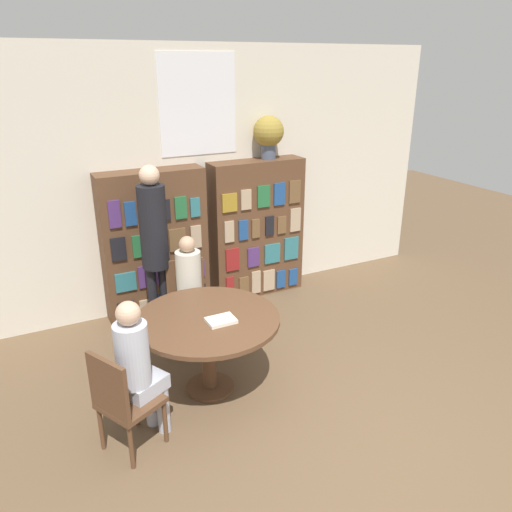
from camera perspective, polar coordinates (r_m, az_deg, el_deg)
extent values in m
plane|color=brown|center=(4.12, 12.22, -22.11)|extent=(16.00, 16.00, 0.00)
cube|color=beige|center=(5.97, -6.41, 8.66)|extent=(6.40, 0.06, 3.00)
cube|color=white|center=(5.81, -6.64, 16.80)|extent=(0.90, 0.01, 1.10)
cube|color=brown|center=(5.78, -11.48, 1.26)|extent=(1.18, 0.32, 1.71)
cube|color=black|center=(5.81, -14.60, -6.18)|extent=(0.19, 0.02, 0.24)
cube|color=tan|center=(5.86, -12.54, -5.89)|extent=(0.12, 0.02, 0.22)
cube|color=navy|center=(5.90, -10.50, -5.38)|extent=(0.14, 0.02, 0.24)
cube|color=maroon|center=(5.95, -8.53, -5.06)|extent=(0.12, 0.02, 0.23)
cube|color=black|center=(6.01, -6.54, -4.46)|extent=(0.18, 0.02, 0.27)
cube|color=#2D707A|center=(5.66, -14.66, -2.90)|extent=(0.23, 0.02, 0.22)
cube|color=#4C2D6B|center=(5.71, -12.12, -2.26)|extent=(0.24, 0.02, 0.26)
cube|color=black|center=(5.77, -9.59, -1.77)|extent=(0.20, 0.02, 0.26)
cube|color=#4C2D6B|center=(5.86, -6.97, -1.55)|extent=(0.23, 0.02, 0.21)
cube|color=black|center=(5.51, -15.45, 0.75)|extent=(0.16, 0.02, 0.26)
cube|color=#236638|center=(5.55, -13.22, 1.07)|extent=(0.14, 0.02, 0.25)
cube|color=tan|center=(5.61, -11.02, 1.24)|extent=(0.16, 0.02, 0.21)
cube|color=brown|center=(5.66, -8.96, 1.84)|extent=(0.19, 0.02, 0.26)
cube|color=tan|center=(5.73, -6.88, 2.20)|extent=(0.12, 0.02, 0.26)
cube|color=#4C2D6B|center=(5.39, -15.87, 4.61)|extent=(0.12, 0.02, 0.29)
cube|color=navy|center=(5.43, -14.15, 4.70)|extent=(0.12, 0.02, 0.26)
cube|color=navy|center=(5.47, -12.24, 4.90)|extent=(0.11, 0.02, 0.24)
cube|color=black|center=(5.52, -10.34, 5.16)|extent=(0.11, 0.02, 0.24)
cube|color=#236638|center=(5.57, -8.60, 5.47)|extent=(0.13, 0.02, 0.25)
cube|color=#2D707A|center=(5.62, -6.97, 5.54)|extent=(0.11, 0.02, 0.22)
cube|color=brown|center=(6.22, 0.06, 3.15)|extent=(1.18, 0.32, 1.71)
cube|color=maroon|center=(6.14, -2.98, -3.67)|extent=(0.10, 0.02, 0.29)
cube|color=brown|center=(6.22, -1.39, -3.49)|extent=(0.13, 0.02, 0.25)
cube|color=tan|center=(6.28, 0.00, -3.01)|extent=(0.12, 0.02, 0.29)
cube|color=tan|center=(6.36, 1.47, -2.79)|extent=(0.16, 0.02, 0.27)
cube|color=navy|center=(6.45, 2.85, -2.66)|extent=(0.12, 0.02, 0.23)
cube|color=navy|center=(6.54, 4.24, -2.40)|extent=(0.12, 0.02, 0.22)
cube|color=maroon|center=(6.01, -2.71, -0.42)|extent=(0.17, 0.02, 0.28)
cube|color=#4C2D6B|center=(6.13, -0.29, -0.13)|extent=(0.16, 0.02, 0.24)
cube|color=#2D707A|center=(6.24, 1.87, 0.29)|extent=(0.21, 0.02, 0.25)
cube|color=#2D707A|center=(6.36, 4.05, 0.88)|extent=(0.20, 0.02, 0.29)
cube|color=tan|center=(5.87, -3.08, 2.78)|extent=(0.12, 0.02, 0.26)
cube|color=navy|center=(5.95, -1.45, 2.98)|extent=(0.12, 0.02, 0.24)
cube|color=brown|center=(6.02, -0.05, 3.16)|extent=(0.10, 0.02, 0.23)
cube|color=black|center=(6.10, 1.57, 3.46)|extent=(0.11, 0.02, 0.24)
cube|color=brown|center=(6.18, 2.96, 3.56)|extent=(0.12, 0.02, 0.22)
cube|color=tan|center=(6.27, 4.51, 4.14)|extent=(0.15, 0.02, 0.30)
cube|color=olive|center=(5.78, -3.04, 6.09)|extent=(0.18, 0.02, 0.21)
cube|color=tan|center=(5.86, -1.15, 6.45)|extent=(0.13, 0.02, 0.24)
cube|color=#236638|center=(5.96, 0.88, 6.83)|extent=(0.17, 0.02, 0.26)
cube|color=navy|center=(6.06, 2.69, 7.09)|extent=(0.15, 0.02, 0.27)
cube|color=brown|center=(6.16, 4.45, 7.34)|extent=(0.16, 0.02, 0.28)
cylinder|color=#475166|center=(6.07, 1.43, 11.86)|extent=(0.17, 0.17, 0.18)
sphere|color=olive|center=(6.04, 1.45, 14.07)|extent=(0.36, 0.36, 0.36)
cylinder|color=brown|center=(4.75, -5.27, -14.66)|extent=(0.44, 0.44, 0.03)
cylinder|color=brown|center=(4.55, -5.42, -11.12)|extent=(0.12, 0.12, 0.67)
cylinder|color=brown|center=(4.37, -5.58, -7.22)|extent=(1.26, 1.26, 0.04)
cube|color=brown|center=(4.03, -14.10, -15.93)|extent=(0.54, 0.54, 0.04)
cube|color=brown|center=(3.80, -16.54, -14.17)|extent=(0.21, 0.37, 0.45)
cylinder|color=brown|center=(4.35, -13.61, -16.23)|extent=(0.04, 0.04, 0.38)
cylinder|color=brown|center=(4.14, -10.35, -18.12)|extent=(0.04, 0.04, 0.38)
cylinder|color=brown|center=(4.19, -17.27, -18.29)|extent=(0.04, 0.04, 0.38)
cylinder|color=brown|center=(3.98, -14.08, -20.43)|extent=(0.04, 0.04, 0.38)
cube|color=brown|center=(5.29, -7.62, -5.79)|extent=(0.46, 0.46, 0.04)
cube|color=brown|center=(5.35, -8.11, -2.61)|extent=(0.40, 0.10, 0.45)
cylinder|color=brown|center=(5.27, -5.32, -8.39)|extent=(0.04, 0.04, 0.38)
cylinder|color=brown|center=(5.22, -9.00, -8.90)|extent=(0.04, 0.04, 0.38)
cylinder|color=brown|center=(5.57, -6.12, -6.72)|extent=(0.04, 0.04, 0.38)
cylinder|color=brown|center=(5.52, -9.60, -7.18)|extent=(0.04, 0.04, 0.38)
cube|color=beige|center=(5.13, -7.36, -5.68)|extent=(0.30, 0.36, 0.12)
cylinder|color=beige|center=(5.07, -7.70, -2.16)|extent=(0.25, 0.25, 0.50)
sphere|color=tan|center=(4.95, -7.89, 1.35)|extent=(0.16, 0.16, 0.16)
cylinder|color=beige|center=(5.18, -6.21, -8.78)|extent=(0.10, 0.10, 0.42)
cylinder|color=beige|center=(5.16, -7.75, -9.00)|extent=(0.10, 0.10, 0.42)
cube|color=#B2B7C6|center=(4.05, -12.67, -14.14)|extent=(0.40, 0.37, 0.12)
cylinder|color=#B2B7C6|center=(3.84, -13.94, -10.88)|extent=(0.25, 0.25, 0.50)
sphere|color=tan|center=(3.68, -14.41, -6.37)|extent=(0.18, 0.18, 0.18)
cylinder|color=#B2B7C6|center=(4.31, -11.87, -16.07)|extent=(0.10, 0.10, 0.42)
cylinder|color=#B2B7C6|center=(4.23, -10.54, -16.81)|extent=(0.10, 0.10, 0.42)
cylinder|color=black|center=(5.46, -11.65, -5.19)|extent=(0.10, 0.10, 0.80)
cylinder|color=black|center=(5.49, -10.37, -4.94)|extent=(0.10, 0.10, 0.80)
cylinder|color=black|center=(5.16, -11.65, 3.24)|extent=(0.28, 0.28, 0.87)
sphere|color=#DBB293|center=(5.03, -12.11, 9.03)|extent=(0.20, 0.20, 0.20)
cylinder|color=black|center=(5.37, -11.73, 6.34)|extent=(0.07, 0.30, 0.07)
cube|color=silver|center=(4.27, -4.02, -7.35)|extent=(0.24, 0.18, 0.03)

